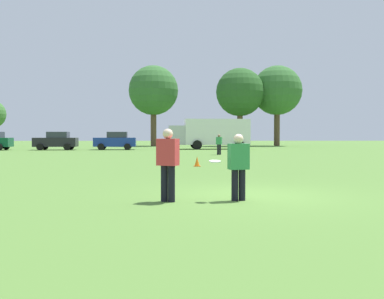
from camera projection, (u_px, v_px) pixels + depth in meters
The scene contains 12 objects.
ground_plane at pixel (251, 196), 10.76m from camera, with size 196.05×196.05×0.00m, color #517A33.
player_thrower at pixel (168, 161), 9.74m from camera, with size 0.53×0.43×1.66m.
player_defender at pixel (238, 163), 9.91m from camera, with size 0.50×0.35×1.54m.
frisbee at pixel (215, 161), 9.80m from camera, with size 0.27×0.27×0.06m.
traffic_cone at pixel (197, 162), 20.69m from camera, with size 0.32×0.32×0.48m.
parked_car_mid_left at pixel (56, 141), 43.13m from camera, with size 4.29×2.39×1.82m.
parked_car_center at pixel (116, 141), 43.74m from camera, with size 4.29×2.39×1.82m.
box_truck at pixel (211, 133), 45.67m from camera, with size 8.62×3.30×3.18m.
bystander_far_jogger at pixel (219, 143), 32.74m from camera, with size 0.49×0.37×1.56m.
tree_east_birch at pixel (153, 91), 58.17m from camera, with size 6.71×6.71×10.90m.
tree_east_oak at pixel (240, 92), 57.29m from camera, with size 6.41×6.41×10.42m.
tree_far_east_pine at pixel (277, 91), 58.78m from camera, with size 6.76×6.76×10.99m.
Camera 1 is at (-1.84, -10.66, 1.52)m, focal length 40.19 mm.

